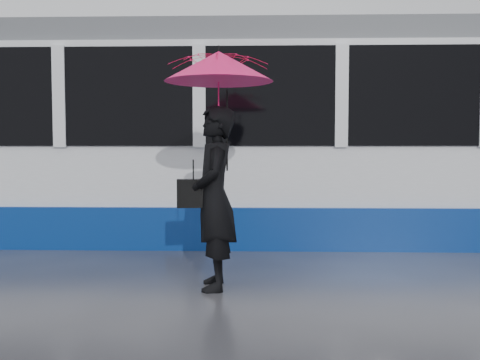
{
  "coord_description": "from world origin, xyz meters",
  "views": [
    {
      "loc": [
        1.04,
        -6.3,
        1.47
      ],
      "look_at": [
        0.85,
        -0.14,
        1.1
      ],
      "focal_mm": 40.0,
      "sensor_mm": 36.0,
      "label": 1
    }
  ],
  "objects": [
    {
      "name": "ground",
      "position": [
        0.0,
        0.0,
        0.0
      ],
      "size": [
        90.0,
        90.0,
        0.0
      ],
      "primitive_type": "plane",
      "color": "#2B2B30",
      "rests_on": "ground"
    },
    {
      "name": "rails",
      "position": [
        0.0,
        2.5,
        0.01
      ],
      "size": [
        34.0,
        1.51,
        0.02
      ],
      "color": "#3F3D38",
      "rests_on": "ground"
    },
    {
      "name": "woman",
      "position": [
        0.6,
        -0.78,
        0.95
      ],
      "size": [
        0.53,
        0.74,
        1.9
      ],
      "primitive_type": "imported",
      "rotation": [
        0.0,
        0.0,
        -1.46
      ],
      "color": "black",
      "rests_on": "ground"
    },
    {
      "name": "umbrella",
      "position": [
        0.65,
        -0.78,
        2.09
      ],
      "size": [
        1.23,
        1.23,
        1.29
      ],
      "rotation": [
        0.0,
        0.0,
        0.11
      ],
      "color": "#F61495",
      "rests_on": "ground"
    },
    {
      "name": "handbag",
      "position": [
        0.38,
        -0.76,
        1.0
      ],
      "size": [
        0.35,
        0.18,
        0.47
      ],
      "rotation": [
        0.0,
        0.0,
        0.11
      ],
      "color": "black",
      "rests_on": "ground"
    }
  ]
}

